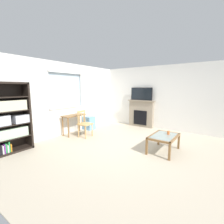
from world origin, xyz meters
TOP-DOWN VIEW (x-y plane):
  - ground at (0.00, 0.00)m, footprint 6.12×6.16m
  - wall_back_with_window at (0.01, 2.58)m, footprint 5.12×0.15m
  - wall_right at (2.62, 0.00)m, footprint 0.12×5.36m
  - bookshelf at (-2.01, 2.34)m, footprint 0.90×0.38m
  - desk_under_window at (0.00, 2.23)m, footprint 0.87×0.39m
  - wooden_chair at (0.01, 1.72)m, footprint 0.45×0.43m
  - plastic_drawer_unit at (0.82, 2.28)m, footprint 0.35×0.40m
  - fireplace at (2.47, 0.77)m, footprint 0.26×1.18m
  - tv at (2.45, 0.77)m, footprint 0.06×0.94m
  - coffee_table at (0.30, -0.91)m, footprint 0.93×0.61m
  - sippy_cup at (0.46, -0.97)m, footprint 0.07×0.07m

SIDE VIEW (x-z plane):
  - ground at x=0.00m, z-range -0.02..0.00m
  - plastic_drawer_unit at x=0.82m, z-range 0.00..0.53m
  - coffee_table at x=0.30m, z-range 0.15..0.59m
  - wooden_chair at x=0.01m, z-range 0.01..0.91m
  - sippy_cup at x=0.46m, z-range 0.44..0.53m
  - desk_under_window at x=0.00m, z-range 0.22..0.93m
  - fireplace at x=2.47m, z-range 0.00..1.15m
  - bookshelf at x=-2.01m, z-range -0.04..1.77m
  - wall_back_with_window at x=0.01m, z-range -0.04..2.50m
  - wall_right at x=2.62m, z-range 0.00..2.54m
  - tv at x=2.45m, z-range 1.15..1.68m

